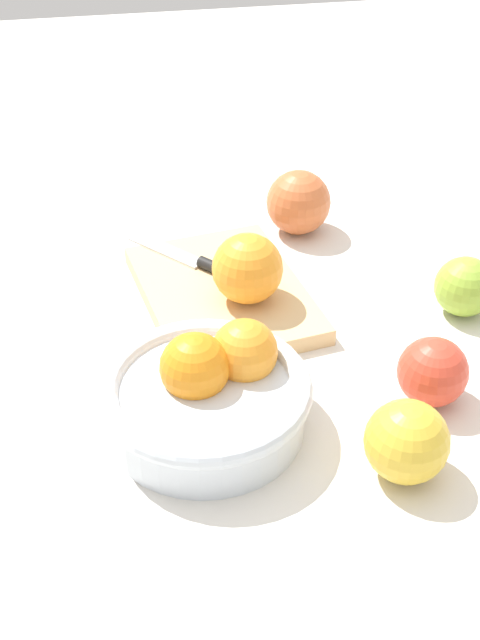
# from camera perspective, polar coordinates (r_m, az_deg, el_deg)

# --- Properties ---
(ground_plane) EXTENTS (2.40, 2.40, 0.00)m
(ground_plane) POSITION_cam_1_polar(r_m,az_deg,el_deg) (0.93, 2.59, -1.05)
(ground_plane) COLOR silver
(bowl) EXTENTS (0.20, 0.20, 0.10)m
(bowl) POSITION_cam_1_polar(r_m,az_deg,el_deg) (0.80, -2.19, -4.98)
(bowl) COLOR silver
(bowl) RESTS_ON ground_plane
(cutting_board) EXTENTS (0.26, 0.21, 0.02)m
(cutting_board) POSITION_cam_1_polar(r_m,az_deg,el_deg) (0.98, -1.14, 1.78)
(cutting_board) COLOR #DBB77F
(cutting_board) RESTS_ON ground_plane
(orange_on_board) EXTENTS (0.08, 0.08, 0.08)m
(orange_on_board) POSITION_cam_1_polar(r_m,az_deg,el_deg) (0.93, 0.51, 3.49)
(orange_on_board) COLOR orange
(orange_on_board) RESTS_ON cutting_board
(knife) EXTENTS (0.13, 0.12, 0.01)m
(knife) POSITION_cam_1_polar(r_m,az_deg,el_deg) (1.01, -3.16, 4.06)
(knife) COLOR silver
(knife) RESTS_ON cutting_board
(apple_front_center) EXTENTS (0.07, 0.07, 0.07)m
(apple_front_center) POSITION_cam_1_polar(r_m,az_deg,el_deg) (0.98, 14.92, 2.19)
(apple_front_center) COLOR #8EB738
(apple_front_center) RESTS_ON ground_plane
(apple_front_right) EXTENTS (0.08, 0.08, 0.08)m
(apple_front_right) POSITION_cam_1_polar(r_m,az_deg,el_deg) (1.10, 3.96, 7.92)
(apple_front_right) COLOR #CC6638
(apple_front_right) RESTS_ON ground_plane
(apple_front_left) EXTENTS (0.08, 0.08, 0.08)m
(apple_front_left) POSITION_cam_1_polar(r_m,az_deg,el_deg) (0.77, 11.18, -8.05)
(apple_front_left) COLOR gold
(apple_front_left) RESTS_ON ground_plane
(apple_front_left_2) EXTENTS (0.07, 0.07, 0.07)m
(apple_front_left_2) POSITION_cam_1_polar(r_m,az_deg,el_deg) (0.85, 12.87, -3.43)
(apple_front_left_2) COLOR #D6422D
(apple_front_left_2) RESTS_ON ground_plane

